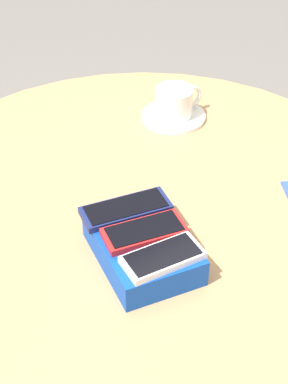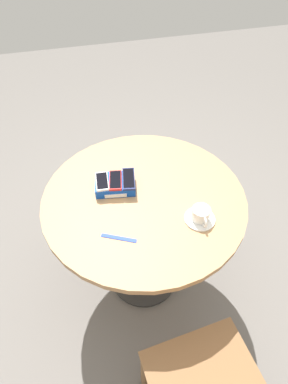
{
  "view_description": "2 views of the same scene",
  "coord_description": "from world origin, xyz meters",
  "px_view_note": "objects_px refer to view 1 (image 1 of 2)",
  "views": [
    {
      "loc": [
        -0.71,
        0.48,
        1.47
      ],
      "look_at": [
        0.0,
        0.0,
        0.79
      ],
      "focal_mm": 60.0,
      "sensor_mm": 36.0,
      "label": 1
    },
    {
      "loc": [
        -0.26,
        -0.91,
        1.78
      ],
      "look_at": [
        0.0,
        0.0,
        0.79
      ],
      "focal_mm": 28.0,
      "sensor_mm": 36.0,
      "label": 2
    }
  ],
  "objects_px": {
    "phone_red": "(144,232)",
    "phone_navy": "(126,209)",
    "saucer": "(173,116)",
    "phone_box": "(143,248)",
    "phone_white": "(163,257)",
    "coffee_cup": "(175,101)",
    "round_table": "(144,255)"
  },
  "relations": [
    {
      "from": "phone_red",
      "to": "phone_navy",
      "type": "height_order",
      "value": "same"
    },
    {
      "from": "phone_box",
      "to": "phone_white",
      "type": "height_order",
      "value": "phone_white"
    },
    {
      "from": "phone_white",
      "to": "phone_red",
      "type": "xyz_separation_m",
      "value": [
        0.06,
        -0.01,
        0.0
      ]
    },
    {
      "from": "phone_box",
      "to": "phone_white",
      "type": "relative_size",
      "value": 1.64
    },
    {
      "from": "phone_navy",
      "to": "saucer",
      "type": "distance_m",
      "value": 0.37
    },
    {
      "from": "phone_navy",
      "to": "coffee_cup",
      "type": "distance_m",
      "value": 0.37
    },
    {
      "from": "phone_red",
      "to": "saucer",
      "type": "distance_m",
      "value": 0.42
    },
    {
      "from": "phone_navy",
      "to": "coffee_cup",
      "type": "height_order",
      "value": "coffee_cup"
    },
    {
      "from": "saucer",
      "to": "coffee_cup",
      "type": "distance_m",
      "value": 0.03
    },
    {
      "from": "phone_red",
      "to": "phone_navy",
      "type": "relative_size",
      "value": 0.9
    },
    {
      "from": "phone_box",
      "to": "saucer",
      "type": "distance_m",
      "value": 0.42
    },
    {
      "from": "saucer",
      "to": "phone_white",
      "type": "bearing_deg",
      "value": 141.67
    },
    {
      "from": "phone_navy",
      "to": "saucer",
      "type": "bearing_deg",
      "value": -48.27
    },
    {
      "from": "coffee_cup",
      "to": "round_table",
      "type": "bearing_deg",
      "value": 132.85
    },
    {
      "from": "phone_white",
      "to": "phone_navy",
      "type": "relative_size",
      "value": 0.82
    },
    {
      "from": "coffee_cup",
      "to": "phone_box",
      "type": "bearing_deg",
      "value": 136.99
    },
    {
      "from": "round_table",
      "to": "phone_white",
      "type": "bearing_deg",
      "value": 153.77
    },
    {
      "from": "phone_white",
      "to": "coffee_cup",
      "type": "bearing_deg",
      "value": -38.58
    },
    {
      "from": "round_table",
      "to": "phone_box",
      "type": "relative_size",
      "value": 4.65
    },
    {
      "from": "round_table",
      "to": "phone_red",
      "type": "relative_size",
      "value": 7.0
    },
    {
      "from": "phone_box",
      "to": "coffee_cup",
      "type": "bearing_deg",
      "value": -43.01
    },
    {
      "from": "phone_box",
      "to": "phone_navy",
      "type": "height_order",
      "value": "phone_navy"
    },
    {
      "from": "saucer",
      "to": "coffee_cup",
      "type": "bearing_deg",
      "value": -93.42
    },
    {
      "from": "phone_navy",
      "to": "saucer",
      "type": "height_order",
      "value": "phone_navy"
    },
    {
      "from": "phone_box",
      "to": "phone_white",
      "type": "bearing_deg",
      "value": 175.18
    },
    {
      "from": "phone_navy",
      "to": "coffee_cup",
      "type": "xyz_separation_m",
      "value": [
        0.24,
        -0.28,
        -0.01
      ]
    },
    {
      "from": "phone_white",
      "to": "coffee_cup",
      "type": "xyz_separation_m",
      "value": [
        0.37,
        -0.29,
        -0.01
      ]
    },
    {
      "from": "phone_white",
      "to": "phone_red",
      "type": "relative_size",
      "value": 0.92
    },
    {
      "from": "phone_white",
      "to": "phone_navy",
      "type": "bearing_deg",
      "value": -7.12
    },
    {
      "from": "round_table",
      "to": "coffee_cup",
      "type": "xyz_separation_m",
      "value": [
        0.19,
        -0.21,
        0.17
      ]
    },
    {
      "from": "phone_red",
      "to": "saucer",
      "type": "bearing_deg",
      "value": -42.55
    },
    {
      "from": "phone_box",
      "to": "phone_red",
      "type": "distance_m",
      "value": 0.03
    }
  ]
}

